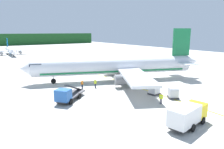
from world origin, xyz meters
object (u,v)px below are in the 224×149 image
at_px(cargo_container_near, 173,93).
at_px(crew_loader_right, 82,84).
at_px(service_truck_fuel, 188,114).
at_px(crew_marshaller, 161,98).
at_px(airliner_far_taxiway, 11,50).
at_px(cargo_container_mid, 154,90).
at_px(crew_loader_left, 95,83).
at_px(service_truck_baggage, 67,95).
at_px(airliner_foreground, 117,66).

distance_m(cargo_container_near, crew_loader_right, 17.55).
xyz_separation_m(service_truck_fuel, crew_marshaller, (3.19, 7.14, -0.45)).
distance_m(airliner_far_taxiway, crew_marshaller, 89.55).
relative_size(cargo_container_near, crew_loader_right, 1.39).
relative_size(cargo_container_mid, crew_loader_left, 1.05).
distance_m(cargo_container_near, crew_loader_left, 15.30).
height_order(service_truck_fuel, cargo_container_near, service_truck_fuel).
bearing_deg(cargo_container_mid, crew_loader_right, 128.75).
bearing_deg(crew_loader_left, crew_marshaller, -75.39).
bearing_deg(service_truck_baggage, service_truck_fuel, -62.90).
xyz_separation_m(cargo_container_near, crew_loader_left, (-7.64, 13.26, 0.17)).
distance_m(airliner_far_taxiway, crew_loader_right, 73.92).
distance_m(crew_marshaller, crew_loader_right, 16.47).
bearing_deg(airliner_far_taxiway, cargo_container_near, -82.56).
relative_size(crew_loader_left, crew_loader_right, 1.07).
xyz_separation_m(cargo_container_near, cargo_container_mid, (-1.11, 3.40, -0.01)).
relative_size(service_truck_fuel, cargo_container_mid, 3.44).
height_order(cargo_container_near, crew_loader_left, cargo_container_near).
bearing_deg(airliner_foreground, service_truck_fuel, -105.98).
xyz_separation_m(crew_marshaller, crew_loader_right, (-6.03, 15.33, -0.07)).
height_order(airliner_foreground, crew_loader_right, airliner_foreground).
height_order(cargo_container_near, crew_marshaller, cargo_container_near).
relative_size(airliner_foreground, crew_loader_right, 23.77).
xyz_separation_m(crew_loader_left, crew_loader_right, (-2.34, 1.18, -0.07)).
distance_m(service_truck_baggage, crew_loader_right, 8.19).
distance_m(airliner_foreground, cargo_container_near, 16.34).
relative_size(service_truck_baggage, cargo_container_near, 2.83).
relative_size(airliner_far_taxiway, crew_loader_right, 16.11).
bearing_deg(cargo_container_near, service_truck_fuel, -131.65).
height_order(airliner_far_taxiway, crew_loader_right, airliner_far_taxiway).
relative_size(cargo_container_mid, crew_loader_right, 1.12).
distance_m(service_truck_baggage, cargo_container_mid, 15.32).
bearing_deg(service_truck_fuel, cargo_container_near, 48.35).
distance_m(service_truck_fuel, service_truck_baggage, 18.52).
distance_m(airliner_far_taxiway, service_truck_fuel, 96.46).
xyz_separation_m(airliner_far_taxiway, crew_marshaller, (7.59, -89.22, -1.14)).
xyz_separation_m(service_truck_baggage, crew_loader_left, (7.94, 4.80, -0.10)).
relative_size(service_truck_fuel, cargo_container_near, 2.77).
bearing_deg(service_truck_fuel, service_truck_baggage, 117.10).
relative_size(service_truck_fuel, crew_marshaller, 3.62).
distance_m(cargo_container_mid, crew_loader_left, 11.83).
xyz_separation_m(airliner_foreground, crew_marshaller, (-3.73, -17.03, -2.33)).
bearing_deg(crew_loader_left, airliner_foreground, 21.26).
bearing_deg(crew_loader_left, service_truck_fuel, -88.66).
relative_size(airliner_far_taxiway, service_truck_baggage, 4.09).
distance_m(crew_loader_left, crew_loader_right, 2.62).
bearing_deg(crew_loader_right, crew_loader_left, -26.76).
xyz_separation_m(cargo_container_near, crew_marshaller, (-3.95, -0.89, 0.16)).
xyz_separation_m(airliner_far_taxiway, service_truck_fuel, (4.40, -96.36, -0.69)).
bearing_deg(cargo_container_near, crew_marshaller, -167.29).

